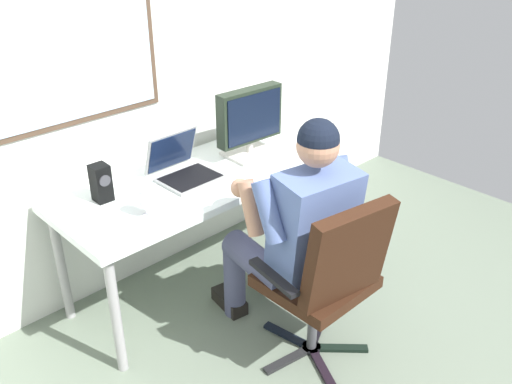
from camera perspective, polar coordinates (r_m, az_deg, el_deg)
wall_rear at (r=3.11m, az=-14.38°, el=12.90°), size 5.08×0.08×2.66m
desk at (r=3.18m, az=-5.13°, el=0.75°), size 1.70×0.67×0.72m
office_chair at (r=2.66m, az=7.44°, el=-8.21°), size 0.60×0.59×0.94m
person_seated at (r=2.75m, az=4.05°, el=-3.72°), size 0.58×0.81×1.26m
crt_monitor at (r=3.29m, az=-0.62°, el=7.36°), size 0.43×0.25×0.41m
laptop at (r=3.12m, az=-7.54°, el=2.66°), size 0.32×0.33×0.24m
wine_glass at (r=2.73m, az=-10.96°, el=-0.57°), size 0.08×0.08×0.15m
desk_speaker at (r=2.93m, az=-15.39°, el=0.90°), size 0.09×0.10×0.19m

